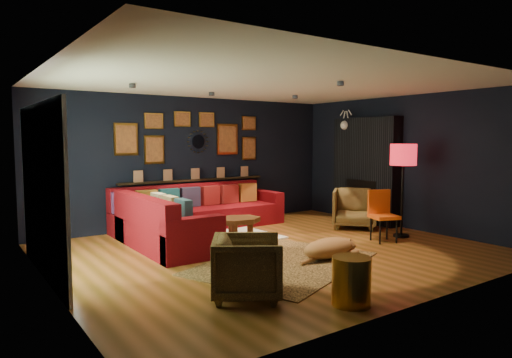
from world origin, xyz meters
TOP-DOWN VIEW (x-y plane):
  - floor at (0.00, 0.00)m, footprint 6.50×6.50m
  - room_walls at (0.00, 0.00)m, footprint 6.50×6.50m
  - sectional at (-0.61, 1.81)m, footprint 3.41×2.69m
  - ledge at (0.00, 2.68)m, footprint 3.20×0.12m
  - gallery_wall at (-0.01, 2.72)m, footprint 3.15×0.04m
  - sunburst_mirror at (0.10, 2.72)m, footprint 0.47×0.16m
  - fireplace at (3.09, 0.90)m, footprint 0.31×1.60m
  - deer_head at (3.14, 1.40)m, footprint 0.50×0.28m
  - sliding_door at (-3.22, 0.60)m, footprint 0.06×2.80m
  - ceiling_spots at (-0.00, 0.80)m, footprint 3.30×2.50m
  - shag_rug at (-0.44, 1.30)m, footprint 2.34×1.76m
  - leopard_rug at (-0.34, -0.68)m, footprint 3.06×2.65m
  - coffee_table at (-0.19, 0.76)m, footprint 0.89×0.72m
  - pouf at (-0.96, 1.50)m, footprint 0.47×0.47m
  - armchair_left at (-1.53, -1.54)m, footprint 0.98×1.00m
  - armchair_right at (2.45, 0.60)m, footprint 1.12×1.13m
  - gold_stool at (-0.75, -2.35)m, footprint 0.41×0.41m
  - orange_chair at (1.94, -0.50)m, footprint 0.53×0.53m
  - floor_lamp at (2.50, -0.49)m, footprint 0.46×0.46m
  - dog at (0.36, -0.85)m, footprint 1.33×0.72m

SIDE VIEW (x-z plane):
  - floor at x=0.00m, z-range 0.00..0.00m
  - leopard_rug at x=-0.34m, z-range 0.00..0.01m
  - shag_rug at x=-0.44m, z-range 0.00..0.03m
  - pouf at x=-0.96m, z-range 0.03..0.34m
  - dog at x=0.36m, z-range 0.01..0.42m
  - gold_stool at x=-0.75m, z-range 0.00..0.51m
  - sectional at x=-0.61m, z-range -0.11..0.75m
  - coffee_table at x=-0.19m, z-range 0.15..0.56m
  - armchair_left at x=-1.53m, z-range 0.00..0.76m
  - armchair_right at x=2.45m, z-range 0.00..0.85m
  - orange_chair at x=1.94m, z-range 0.08..0.96m
  - ledge at x=0.00m, z-range 0.90..0.94m
  - fireplace at x=3.09m, z-range -0.08..2.12m
  - sliding_door at x=-3.22m, z-range 0.00..2.20m
  - floor_lamp at x=2.50m, z-range 0.57..2.24m
  - room_walls at x=0.00m, z-range -1.66..4.84m
  - sunburst_mirror at x=0.10m, z-range 1.46..1.93m
  - gallery_wall at x=-0.01m, z-range 1.30..2.32m
  - deer_head at x=3.14m, z-range 1.83..2.28m
  - ceiling_spots at x=0.00m, z-range 2.53..2.59m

